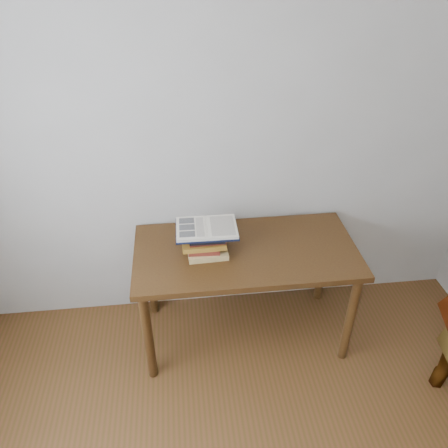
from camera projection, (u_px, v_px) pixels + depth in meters
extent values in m
cube|color=#B5B2AB|center=(222.00, 140.00, 2.65)|extent=(3.50, 0.04, 2.60)
cube|color=#422B10|center=(246.00, 252.00, 2.69)|extent=(1.37, 0.68, 0.04)
cylinder|color=#422B10|center=(148.00, 337.00, 2.60)|extent=(0.06, 0.06, 0.69)
cylinder|color=#422B10|center=(350.00, 319.00, 2.72)|extent=(0.06, 0.06, 0.69)
cylinder|color=#422B10|center=(150.00, 275.00, 3.07)|extent=(0.06, 0.06, 0.69)
cylinder|color=#422B10|center=(323.00, 262.00, 3.18)|extent=(0.06, 0.06, 0.69)
cube|color=tan|center=(207.00, 251.00, 2.63)|extent=(0.24, 0.18, 0.04)
cube|color=maroon|center=(204.00, 247.00, 2.61)|extent=(0.19, 0.15, 0.03)
cube|color=#A46E25|center=(204.00, 242.00, 2.60)|extent=(0.26, 0.17, 0.03)
cube|color=maroon|center=(207.00, 237.00, 2.59)|extent=(0.22, 0.15, 0.03)
cube|color=black|center=(207.00, 234.00, 2.57)|extent=(0.21, 0.17, 0.03)
cube|color=black|center=(207.00, 230.00, 2.58)|extent=(0.37, 0.26, 0.01)
cube|color=beige|center=(191.00, 229.00, 2.56)|extent=(0.18, 0.24, 0.02)
cube|color=beige|center=(222.00, 227.00, 2.58)|extent=(0.18, 0.24, 0.02)
cylinder|color=beige|center=(207.00, 228.00, 2.57)|extent=(0.02, 0.24, 0.01)
cube|color=black|center=(187.00, 221.00, 2.61)|extent=(0.09, 0.06, 0.00)
cube|color=black|center=(187.00, 227.00, 2.56)|extent=(0.09, 0.06, 0.00)
cube|color=black|center=(187.00, 234.00, 2.50)|extent=(0.09, 0.06, 0.00)
cube|color=#BAB4A1|center=(200.00, 227.00, 2.56)|extent=(0.05, 0.20, 0.00)
cube|color=#BAB4A1|center=(223.00, 226.00, 2.57)|extent=(0.14, 0.20, 0.00)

